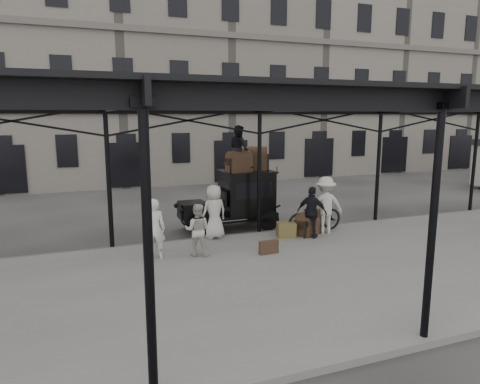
% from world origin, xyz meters
% --- Properties ---
extents(ground, '(120.00, 120.00, 0.00)m').
position_xyz_m(ground, '(0.00, 0.00, 0.00)').
color(ground, '#383533').
rests_on(ground, ground).
extents(platform, '(28.00, 8.00, 0.15)m').
position_xyz_m(platform, '(0.00, -2.00, 0.07)').
color(platform, slate).
rests_on(platform, ground).
extents(canopy, '(22.50, 9.00, 4.74)m').
position_xyz_m(canopy, '(0.00, -1.72, 4.60)').
color(canopy, black).
rests_on(canopy, ground).
extents(building_frontage, '(64.00, 8.00, 14.00)m').
position_xyz_m(building_frontage, '(0.00, 18.00, 7.00)').
color(building_frontage, slate).
rests_on(building_frontage, ground).
extents(taxi, '(3.65, 1.55, 2.18)m').
position_xyz_m(taxi, '(-0.29, 3.26, 1.20)').
color(taxi, black).
rests_on(taxi, ground).
extents(porter_left, '(0.71, 0.53, 1.76)m').
position_xyz_m(porter_left, '(-3.94, 0.38, 1.03)').
color(porter_left, silver).
rests_on(porter_left, platform).
extents(porter_midleft, '(0.92, 0.83, 1.55)m').
position_xyz_m(porter_midleft, '(-2.71, 0.24, 0.92)').
color(porter_midleft, beige).
rests_on(porter_midleft, platform).
extents(porter_centre, '(0.98, 0.74, 1.81)m').
position_xyz_m(porter_centre, '(-1.71, 1.80, 1.06)').
color(porter_centre, beige).
rests_on(porter_centre, platform).
extents(porter_official, '(1.00, 1.04, 1.74)m').
position_xyz_m(porter_official, '(1.36, 0.69, 1.02)').
color(porter_official, black).
rests_on(porter_official, platform).
extents(porter_right, '(1.40, 0.96, 1.98)m').
position_xyz_m(porter_right, '(2.11, 1.07, 1.14)').
color(porter_right, silver).
rests_on(porter_right, platform).
extents(bicycle, '(2.35, 1.08, 1.19)m').
position_xyz_m(bicycle, '(1.82, 1.29, 0.74)').
color(bicycle, black).
rests_on(bicycle, platform).
extents(porter_roof, '(0.76, 0.91, 1.69)m').
position_xyz_m(porter_roof, '(-0.32, 3.16, 3.02)').
color(porter_roof, black).
rests_on(porter_roof, taxi).
extents(steamer_trunk_roof_near, '(0.96, 0.69, 0.64)m').
position_xyz_m(steamer_trunk_roof_near, '(-0.37, 3.01, 2.50)').
color(steamer_trunk_roof_near, '#453220').
rests_on(steamer_trunk_roof_near, taxi).
extents(steamer_trunk_roof_far, '(1.15, 0.92, 0.74)m').
position_xyz_m(steamer_trunk_roof_far, '(0.38, 3.46, 2.55)').
color(steamer_trunk_roof_far, '#453220').
rests_on(steamer_trunk_roof_far, taxi).
extents(steamer_trunk_platform, '(1.12, 1.00, 0.70)m').
position_xyz_m(steamer_trunk_platform, '(1.48, 1.11, 0.50)').
color(steamer_trunk_platform, '#453220').
rests_on(steamer_trunk_platform, platform).
extents(wicker_hamper, '(0.69, 0.58, 0.50)m').
position_xyz_m(wicker_hamper, '(0.61, 1.07, 0.40)').
color(wicker_hamper, olive).
rests_on(wicker_hamper, platform).
extents(suitcase_upright, '(0.35, 0.61, 0.45)m').
position_xyz_m(suitcase_upright, '(1.24, 1.19, 0.38)').
color(suitcase_upright, '#453220').
rests_on(suitcase_upright, platform).
extents(suitcase_flat, '(0.61, 0.18, 0.40)m').
position_xyz_m(suitcase_flat, '(-0.70, -0.37, 0.35)').
color(suitcase_flat, '#453220').
rests_on(suitcase_flat, platform).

